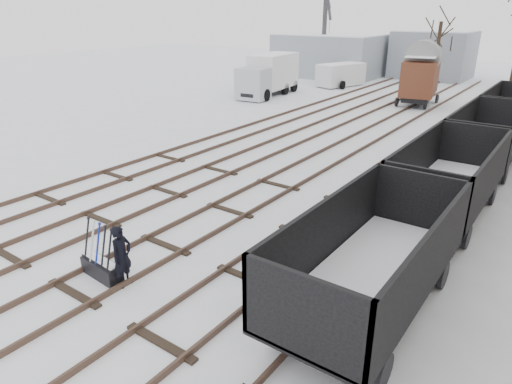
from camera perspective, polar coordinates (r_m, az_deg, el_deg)
ground at (r=13.62m, az=-11.28°, el=-6.61°), size 120.00×120.00×0.00m
tracks at (r=24.29m, az=12.73°, el=6.26°), size 13.90×52.00×0.16m
shed_left at (r=49.37m, az=9.44°, el=16.57°), size 10.00×8.00×4.10m
shed_right at (r=49.88m, az=21.26°, el=15.73°), size 7.00×6.00×4.50m
ground_frame at (r=12.43m, az=-18.72°, el=-8.90°), size 1.33×0.51×1.49m
worker at (r=11.68m, az=-16.42°, el=-7.74°), size 0.45×0.63×1.61m
freight_wagon_a at (r=10.52m, az=14.11°, el=-10.03°), size 2.45×6.11×2.50m
freight_wagon_b at (r=16.14m, az=22.81°, el=0.38°), size 2.45×6.11×2.50m
freight_wagon_c at (r=22.18m, az=26.87°, el=5.30°), size 2.45×6.11×2.50m
freight_wagon_d at (r=28.38m, az=29.21°, el=8.08°), size 2.45×6.11×2.50m
box_van_wagon at (r=35.07m, az=19.86°, el=13.46°), size 3.16×4.86×3.44m
lorry at (r=36.92m, az=1.58°, el=14.45°), size 2.77×7.07×3.13m
panel_van at (r=42.27m, az=10.55°, el=14.25°), size 3.14×4.83×1.97m
crane at (r=47.68m, az=8.50°, el=16.81°), size 2.28×5.33×8.94m
tree_far_left at (r=43.75m, az=21.64°, el=15.63°), size 0.30×0.30×5.44m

